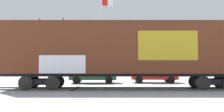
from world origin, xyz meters
name	(u,v)px	position (x,y,z in m)	size (l,w,h in m)	color
ground_plane	(108,89)	(0.00, 0.00, 0.00)	(260.00, 260.00, 0.00)	#B2B5BC
track	(140,89)	(2.12, -0.03, 0.04)	(60.02, 3.69, 0.08)	#4C4742
freight_car	(127,50)	(1.24, 0.00, 2.63)	(16.56, 3.30, 4.58)	#5B2B19
flagpole	(104,26)	(-0.40, 11.58, 6.10)	(1.44, 0.76, 9.64)	silver
hillside	(106,53)	(0.07, 66.77, 5.88)	(124.73, 39.38, 16.56)	slate
parked_car_green	(92,74)	(-1.35, 5.39, 0.83)	(4.07, 1.96, 1.62)	#1E5933
parked_car_red	(153,73)	(4.13, 5.67, 0.86)	(4.19, 2.16, 1.71)	#B21E1E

